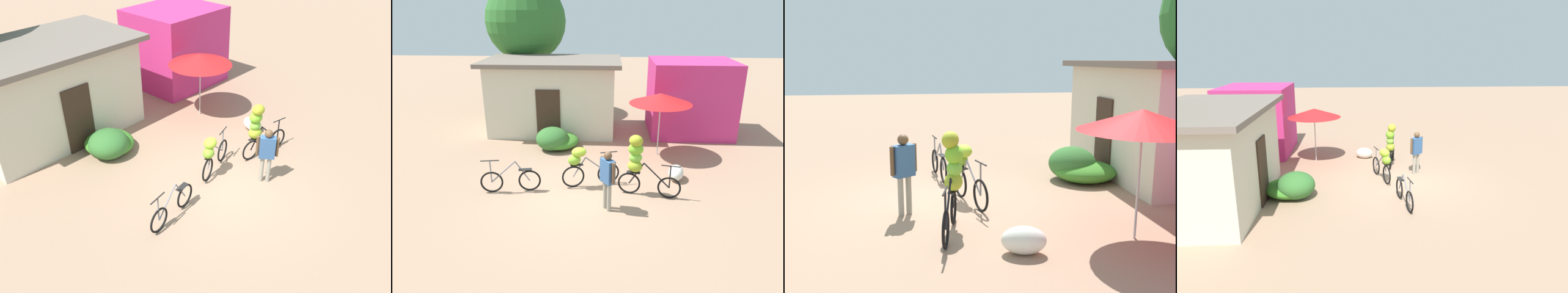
# 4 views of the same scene
# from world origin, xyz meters

# --- Properties ---
(ground_plane) EXTENTS (60.00, 60.00, 0.00)m
(ground_plane) POSITION_xyz_m (0.00, 0.00, 0.00)
(ground_plane) COLOR #9F7D63
(building_low) EXTENTS (5.41, 3.38, 2.92)m
(building_low) POSITION_xyz_m (-1.50, 5.70, 1.48)
(building_low) COLOR beige
(building_low) RESTS_ON ground
(shop_pink) EXTENTS (3.20, 2.80, 2.91)m
(shop_pink) POSITION_xyz_m (4.02, 5.73, 1.45)
(shop_pink) COLOR #CA2E76
(shop_pink) RESTS_ON ground
(tree_behind_building) EXTENTS (3.68, 3.68, 6.10)m
(tree_behind_building) POSITION_xyz_m (-3.11, 8.56, 4.24)
(tree_behind_building) COLOR brown
(tree_behind_building) RESTS_ON ground
(hedge_bush_front_left) EXTENTS (1.18, 1.16, 0.83)m
(hedge_bush_front_left) POSITION_xyz_m (-1.23, 3.35, 0.41)
(hedge_bush_front_left) COLOR #336C2E
(hedge_bush_front_left) RESTS_ON ground
(hedge_bush_front_right) EXTENTS (1.43, 1.52, 0.50)m
(hedge_bush_front_right) POSITION_xyz_m (-1.03, 3.60, 0.25)
(hedge_bush_front_right) COLOR #3B8027
(hedge_bush_front_right) RESTS_ON ground
(market_umbrella) EXTENTS (2.10, 2.10, 2.18)m
(market_umbrella) POSITION_xyz_m (2.49, 3.11, 2.00)
(market_umbrella) COLOR beige
(market_umbrella) RESTS_ON ground
(bicycle_leftmost) EXTENTS (1.65, 0.32, 0.97)m
(bicycle_leftmost) POSITION_xyz_m (-1.91, 0.08, 0.35)
(bicycle_leftmost) COLOR black
(bicycle_leftmost) RESTS_ON ground
(bicycle_near_pile) EXTENTS (1.64, 0.61, 1.20)m
(bicycle_near_pile) POSITION_xyz_m (0.07, 0.53, 0.71)
(bicycle_near_pile) COLOR black
(bicycle_near_pile) RESTS_ON ground
(bicycle_center_loaded) EXTENTS (1.68, 0.51, 1.73)m
(bicycle_center_loaded) POSITION_xyz_m (1.60, 0.13, 1.00)
(bicycle_center_loaded) COLOR black
(bicycle_center_loaded) RESTS_ON ground
(produce_sack) EXTENTS (0.57, 0.77, 0.44)m
(produce_sack) POSITION_xyz_m (2.81, 1.12, 0.22)
(produce_sack) COLOR silver
(produce_sack) RESTS_ON ground
(person_vendor) EXTENTS (0.39, 0.49, 1.58)m
(person_vendor) POSITION_xyz_m (0.78, -0.72, 0.96)
(person_vendor) COLOR gray
(person_vendor) RESTS_ON ground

